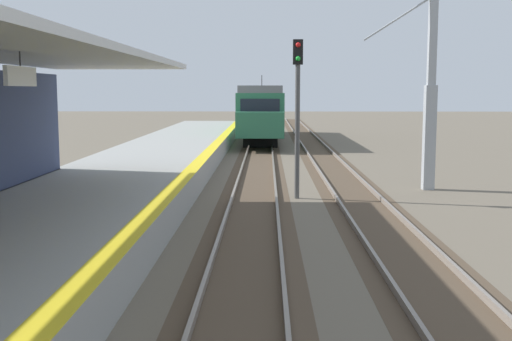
% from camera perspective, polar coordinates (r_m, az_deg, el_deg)
% --- Properties ---
extents(station_platform, '(5.00, 80.00, 0.91)m').
position_cam_1_polar(station_platform, '(17.90, -14.65, -3.15)').
color(station_platform, '#999993').
rests_on(station_platform, ground).
extents(track_pair_nearest_platform, '(2.34, 120.00, 0.16)m').
position_cam_1_polar(track_pair_nearest_platform, '(21.26, -0.15, -2.42)').
color(track_pair_nearest_platform, '#4C3D2D').
rests_on(track_pair_nearest_platform, ground).
extents(track_pair_middle, '(2.34, 120.00, 0.16)m').
position_cam_1_polar(track_pair_middle, '(21.46, 8.97, -2.41)').
color(track_pair_middle, '#4C3D2D').
rests_on(track_pair_middle, ground).
extents(approaching_train, '(2.93, 19.60, 4.76)m').
position_cam_1_polar(approaching_train, '(46.72, 0.48, 5.39)').
color(approaching_train, '#286647').
rests_on(approaching_train, ground).
extents(rail_signal_post, '(0.32, 0.34, 5.20)m').
position_cam_1_polar(rail_signal_post, '(21.16, 3.70, 6.08)').
color(rail_signal_post, '#4C4C4C').
rests_on(rail_signal_post, ground).
extents(catenary_pylon_far_side, '(5.00, 0.40, 7.50)m').
position_cam_1_polar(catenary_pylon_far_side, '(23.81, 14.51, 6.97)').
color(catenary_pylon_far_side, '#9EA3A8').
rests_on(catenary_pylon_far_side, ground).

